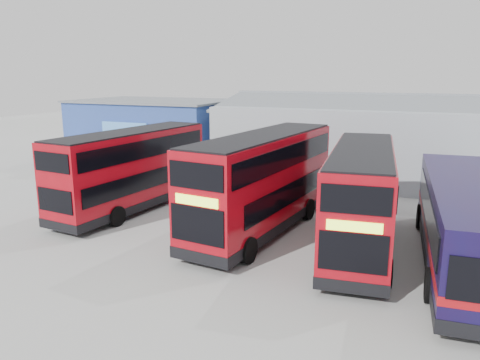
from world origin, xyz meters
TOP-DOWN VIEW (x-y plane):
  - ground_plane at (0.00, 0.00)m, footprint 120.00×120.00m
  - office_block at (-14.00, 17.99)m, footprint 12.30×8.32m
  - maintenance_shed at (8.00, 20.00)m, footprint 30.50×12.00m
  - double_decker_left at (-7.49, 5.65)m, footprint 3.42×10.36m
  - double_decker_centre at (0.17, 5.11)m, footprint 3.76×11.01m
  - double_decker_right at (4.67, 4.57)m, footprint 3.57×10.35m
  - single_decker_blue at (8.67, 4.18)m, footprint 3.79×12.50m
  - panel_van at (-18.42, 12.60)m, footprint 2.50×5.12m

SIDE VIEW (x-z plane):
  - ground_plane at x=0.00m, z-range 0.00..0.00m
  - panel_van at x=-18.42m, z-range 0.13..2.29m
  - single_decker_blue at x=8.67m, z-range -0.01..3.33m
  - double_decker_right at x=4.67m, z-range -0.01..4.29m
  - double_decker_left at x=-7.49m, z-range -0.01..4.30m
  - double_decker_centre at x=0.17m, z-range -0.01..4.56m
  - office_block at x=-14.00m, z-range 0.02..5.14m
  - maintenance_shed at x=8.00m, z-range -0.34..5.55m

